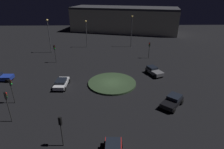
# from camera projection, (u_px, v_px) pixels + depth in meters

# --- Properties ---
(ground_plane) EXTENTS (117.71, 117.71, 0.00)m
(ground_plane) POSITION_uv_depth(u_px,v_px,m) (112.00, 84.00, 33.18)
(ground_plane) COLOR black
(roundabout_island) EXTENTS (8.41, 8.41, 0.32)m
(roundabout_island) POSITION_uv_depth(u_px,v_px,m) (112.00, 83.00, 33.11)
(roundabout_island) COLOR #2D4228
(roundabout_island) RESTS_ON ground_plane
(car_grey) EXTENTS (4.25, 3.16, 1.42)m
(car_grey) POSITION_uv_depth(u_px,v_px,m) (154.00, 71.00, 36.50)
(car_grey) COLOR slate
(car_grey) RESTS_ON ground_plane
(car_white) EXTENTS (4.21, 2.21, 1.37)m
(car_white) POSITION_uv_depth(u_px,v_px,m) (61.00, 83.00, 31.87)
(car_white) COLOR white
(car_white) RESTS_ON ground_plane
(car_black) EXTENTS (4.11, 3.95, 1.46)m
(car_black) POSITION_uv_depth(u_px,v_px,m) (173.00, 101.00, 26.66)
(car_black) COLOR black
(car_black) RESTS_ON ground_plane
(traffic_light_southwest) EXTENTS (0.38, 0.39, 4.08)m
(traffic_light_southwest) POSITION_uv_depth(u_px,v_px,m) (55.00, 50.00, 41.54)
(traffic_light_southwest) COLOR #2D2D2D
(traffic_light_southwest) RESTS_ON ground_plane
(traffic_light_southeast) EXTENTS (0.38, 0.39, 4.24)m
(traffic_light_southeast) POSITION_uv_depth(u_px,v_px,m) (7.00, 101.00, 22.52)
(traffic_light_southeast) COLOR #2D2D2D
(traffic_light_southeast) RESTS_ON ground_plane
(traffic_light_northwest) EXTENTS (0.40, 0.37, 3.87)m
(traffic_light_northwest) POSITION_uv_depth(u_px,v_px,m) (149.00, 47.00, 44.34)
(traffic_light_northwest) COLOR #2D2D2D
(traffic_light_northwest) RESTS_ON ground_plane
(traffic_light_east) EXTENTS (0.39, 0.36, 3.71)m
(traffic_light_east) POSITION_uv_depth(u_px,v_px,m) (61.00, 126.00, 19.01)
(traffic_light_east) COLOR #2D2D2D
(traffic_light_east) RESTS_ON ground_plane
(traffic_light_south) EXTENTS (0.36, 0.39, 3.83)m
(traffic_light_south) POSITION_uv_depth(u_px,v_px,m) (11.00, 86.00, 26.49)
(traffic_light_south) COLOR #2D2D2D
(traffic_light_south) RESTS_ON ground_plane
(streetlamp_west) EXTENTS (0.53, 0.53, 8.73)m
(streetlamp_west) POSITION_uv_depth(u_px,v_px,m) (132.00, 27.00, 52.14)
(streetlamp_west) COLOR #4C4C51
(streetlamp_west) RESTS_ON ground_plane
(streetlamp_southwest) EXTENTS (0.54, 0.54, 8.56)m
(streetlamp_southwest) POSITION_uv_depth(u_px,v_px,m) (49.00, 31.00, 47.17)
(streetlamp_southwest) COLOR #4C4C51
(streetlamp_southwest) RESTS_ON ground_plane
(streetlamp_west_near) EXTENTS (0.55, 0.55, 7.53)m
(streetlamp_west_near) POSITION_uv_depth(u_px,v_px,m) (86.00, 29.00, 51.94)
(streetlamp_west_near) COLOR #4C4C51
(streetlamp_west_near) RESTS_ON ground_plane
(store_building) EXTENTS (22.57, 41.56, 9.12)m
(store_building) POSITION_uv_depth(u_px,v_px,m) (124.00, 19.00, 72.42)
(store_building) COLOR #B7B299
(store_building) RESTS_ON ground_plane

